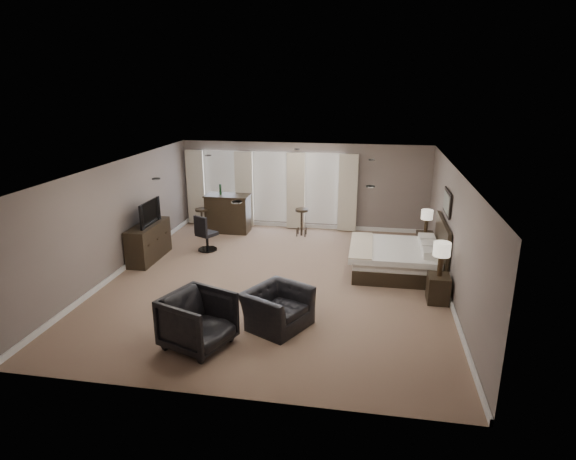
% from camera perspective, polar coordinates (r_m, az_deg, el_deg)
% --- Properties ---
extents(room, '(7.60, 8.60, 2.64)m').
position_cam_1_polar(room, '(10.54, -1.45, 0.46)').
color(room, '#846854').
rests_on(room, ground).
extents(window_bay, '(5.25, 0.20, 2.30)m').
position_cam_1_polar(window_bay, '(14.66, -2.13, 4.87)').
color(window_bay, silver).
rests_on(window_bay, room).
extents(bed, '(2.06, 1.96, 1.31)m').
position_cam_1_polar(bed, '(11.50, 12.28, -1.87)').
color(bed, silver).
rests_on(bed, ground).
extents(nightstand_near, '(0.43, 0.52, 0.57)m').
position_cam_1_polar(nightstand_near, '(10.37, 17.35, -6.64)').
color(nightstand_near, black).
rests_on(nightstand_near, ground).
extents(nightstand_far, '(0.43, 0.52, 0.57)m').
position_cam_1_polar(nightstand_far, '(13.06, 15.87, -1.53)').
color(nightstand_far, black).
rests_on(nightstand_far, ground).
extents(lamp_near, '(0.34, 0.34, 0.71)m').
position_cam_1_polar(lamp_near, '(10.14, 17.67, -3.32)').
color(lamp_near, beige).
rests_on(lamp_near, nightstand_near).
extents(lamp_far, '(0.30, 0.30, 0.62)m').
position_cam_1_polar(lamp_far, '(12.89, 16.09, 0.97)').
color(lamp_far, beige).
rests_on(lamp_far, nightstand_far).
extents(wall_art, '(0.04, 0.96, 0.56)m').
position_cam_1_polar(wall_art, '(11.31, 18.31, 3.11)').
color(wall_art, slate).
rests_on(wall_art, room).
extents(dresser, '(0.51, 1.59, 0.92)m').
position_cam_1_polar(dresser, '(12.64, -16.18, -1.35)').
color(dresser, black).
rests_on(dresser, ground).
extents(tv, '(0.61, 1.06, 0.14)m').
position_cam_1_polar(tv, '(12.49, -16.39, 0.96)').
color(tv, black).
rests_on(tv, dresser).
extents(armchair_near, '(1.16, 1.32, 0.97)m').
position_cam_1_polar(armchair_near, '(8.88, -1.26, -8.52)').
color(armchair_near, black).
rests_on(armchair_near, ground).
extents(armchair_far, '(1.24, 1.28, 1.04)m').
position_cam_1_polar(armchair_far, '(8.37, -10.64, -10.27)').
color(armchair_far, black).
rests_on(armchair_far, ground).
extents(bar_counter, '(1.31, 0.68, 1.14)m').
position_cam_1_polar(bar_counter, '(14.45, -7.11, 1.99)').
color(bar_counter, black).
rests_on(bar_counter, ground).
extents(bar_stool_left, '(0.44, 0.44, 0.77)m').
position_cam_1_polar(bar_stool_left, '(14.38, -10.16, 1.01)').
color(bar_stool_left, black).
rests_on(bar_stool_left, ground).
extents(bar_stool_right, '(0.42, 0.42, 0.80)m').
position_cam_1_polar(bar_stool_right, '(14.02, 1.63, 0.92)').
color(bar_stool_right, black).
rests_on(bar_stool_right, ground).
extents(desk_chair, '(0.67, 0.67, 0.99)m').
position_cam_1_polar(desk_chair, '(12.93, -9.61, -0.33)').
color(desk_chair, black).
rests_on(desk_chair, ground).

